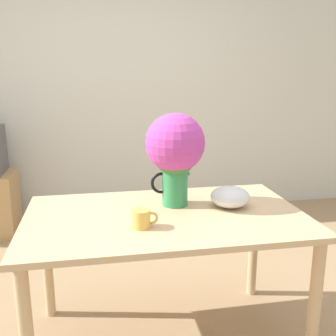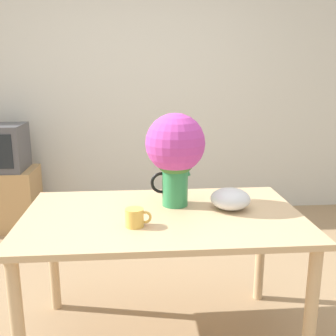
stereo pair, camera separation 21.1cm
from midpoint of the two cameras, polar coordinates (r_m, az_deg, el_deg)
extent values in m
plane|color=#9E7F5B|center=(2.47, -6.99, -22.71)|extent=(12.00, 12.00, 0.00)
cube|color=silver|center=(4.08, -9.48, 11.28)|extent=(8.00, 0.05, 2.60)
cube|color=tan|center=(2.04, -3.35, -7.14)|extent=(1.43, 0.86, 0.03)
cylinder|color=tan|center=(2.08, 17.64, -19.01)|extent=(0.06, 0.06, 0.72)
cylinder|color=tan|center=(2.56, -19.49, -12.66)|extent=(0.06, 0.06, 0.72)
cylinder|color=tan|center=(2.67, 10.08, -10.85)|extent=(0.06, 0.06, 0.72)
cylinder|color=#2D844C|center=(2.14, -1.81, -2.43)|extent=(0.14, 0.14, 0.23)
cone|color=#2D844C|center=(2.13, -0.24, -0.23)|extent=(0.05, 0.05, 0.06)
torus|color=black|center=(2.12, -3.77, -2.22)|extent=(0.12, 0.02, 0.12)
sphere|color=#3D7033|center=(2.10, -1.84, 2.12)|extent=(0.24, 0.24, 0.24)
sphere|color=#B23D99|center=(2.08, -1.85, 3.62)|extent=(0.32, 0.32, 0.32)
cylinder|color=gold|center=(1.86, -7.06, -7.37)|extent=(0.09, 0.09, 0.09)
torus|color=gold|center=(1.87, -5.62, -7.30)|extent=(0.06, 0.01, 0.06)
ellipsoid|color=silver|center=(2.14, 6.24, -4.22)|extent=(0.21, 0.21, 0.11)
camera|label=1|loc=(0.11, -92.86, -0.70)|focal=42.00mm
camera|label=2|loc=(0.11, 87.14, 0.70)|focal=42.00mm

